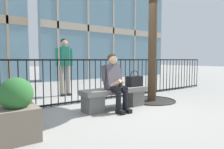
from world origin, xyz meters
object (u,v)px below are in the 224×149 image
at_px(handbag_on_bench, 134,81).
at_px(planter, 17,111).
at_px(stone_bench, 115,96).
at_px(seated_person_with_phone, 115,80).
at_px(bystander_at_railing, 64,62).

relative_size(handbag_on_bench, planter, 0.44).
bearing_deg(stone_bench, seated_person_with_phone, -126.97).
distance_m(handbag_on_bench, bystander_at_railing, 2.39).
height_order(handbag_on_bench, bystander_at_railing, bystander_at_railing).
xyz_separation_m(seated_person_with_phone, planter, (-2.02, -0.52, -0.26)).
xyz_separation_m(handbag_on_bench, planter, (-2.70, -0.64, -0.19)).
distance_m(bystander_at_railing, planter, 3.46).
xyz_separation_m(stone_bench, handbag_on_bench, (0.58, -0.01, 0.31)).
height_order(bystander_at_railing, planter, bystander_at_railing).
bearing_deg(planter, seated_person_with_phone, 14.54).
bearing_deg(planter, bystander_at_railing, 56.58).
height_order(stone_bench, seated_person_with_phone, seated_person_with_phone).
relative_size(seated_person_with_phone, handbag_on_bench, 3.21).
height_order(handbag_on_bench, planter, planter).
bearing_deg(stone_bench, handbag_on_bench, -0.99).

